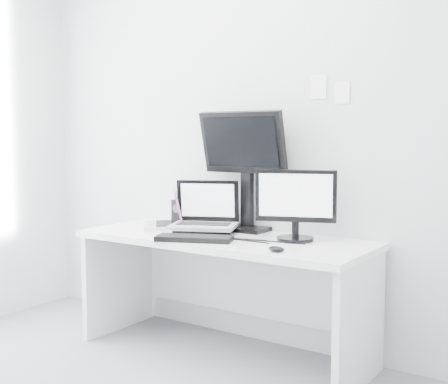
{
  "coord_description": "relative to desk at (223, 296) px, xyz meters",
  "views": [
    {
      "loc": [
        1.96,
        -1.62,
        1.32
      ],
      "look_at": [
        0.02,
        1.23,
        1.0
      ],
      "focal_mm": 47.03,
      "sensor_mm": 36.0,
      "label": 1
    }
  ],
  "objects": [
    {
      "name": "wall_note_0",
      "position": [
        0.45,
        0.34,
        1.26
      ],
      "size": [
        0.1,
        0.0,
        0.14
      ],
      "primitive_type": "cube",
      "color": "white",
      "rests_on": "back_wall"
    },
    {
      "name": "keyboard",
      "position": [
        -0.05,
        -0.22,
        0.38
      ],
      "size": [
        0.46,
        0.31,
        0.03
      ],
      "primitive_type": "cube",
      "rotation": [
        0.0,
        0.0,
        0.39
      ],
      "color": "black",
      "rests_on": "desk"
    },
    {
      "name": "macbook",
      "position": [
        -0.54,
        0.08,
        0.5
      ],
      "size": [
        0.43,
        0.44,
        0.27
      ],
      "primitive_type": "cube",
      "rotation": [
        0.0,
        0.0,
        -0.86
      ],
      "color": "silver",
      "rests_on": "desk"
    },
    {
      "name": "speaker",
      "position": [
        -0.45,
        0.16,
        0.45
      ],
      "size": [
        0.11,
        0.11,
        0.18
      ],
      "primitive_type": "cube",
      "rotation": [
        0.0,
        0.0,
        0.25
      ],
      "color": "black",
      "rests_on": "desk"
    },
    {
      "name": "samsung_monitor",
      "position": [
        0.43,
        0.11,
        0.58
      ],
      "size": [
        0.51,
        0.36,
        0.42
      ],
      "primitive_type": "cube",
      "rotation": [
        0.0,
        0.0,
        0.36
      ],
      "color": "black",
      "rests_on": "desk"
    },
    {
      "name": "mouse",
      "position": [
        0.5,
        -0.24,
        0.38
      ],
      "size": [
        0.1,
        0.07,
        0.03
      ],
      "primitive_type": "ellipsoid",
      "rotation": [
        0.0,
        0.0,
        -0.08
      ],
      "color": "black",
      "rests_on": "desk"
    },
    {
      "name": "rear_monitor",
      "position": [
        -0.01,
        0.25,
        0.75
      ],
      "size": [
        0.58,
        0.22,
        0.78
      ],
      "primitive_type": "cube",
      "rotation": [
        0.0,
        0.0,
        0.03
      ],
      "color": "black",
      "rests_on": "desk"
    },
    {
      "name": "wall_note_1",
      "position": [
        0.6,
        0.34,
        1.22
      ],
      "size": [
        0.09,
        0.0,
        0.13
      ],
      "primitive_type": "cube",
      "color": "white",
      "rests_on": "back_wall"
    },
    {
      "name": "desk",
      "position": [
        0.0,
        0.0,
        0.0
      ],
      "size": [
        1.8,
        0.7,
        0.73
      ],
      "primitive_type": "cube",
      "color": "white",
      "rests_on": "ground"
    },
    {
      "name": "dell_laptop",
      "position": [
        -0.16,
        0.02,
        0.53
      ],
      "size": [
        0.49,
        0.44,
        0.33
      ],
      "primitive_type": "cube",
      "rotation": [
        0.0,
        0.0,
        0.4
      ],
      "color": "#A0A2A8",
      "rests_on": "desk"
    },
    {
      "name": "back_wall",
      "position": [
        0.0,
        0.35,
        0.99
      ],
      "size": [
        3.6,
        0.0,
        3.6
      ],
      "primitive_type": "plane",
      "rotation": [
        1.57,
        0.0,
        0.0
      ],
      "color": "silver",
      "rests_on": "ground"
    }
  ]
}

